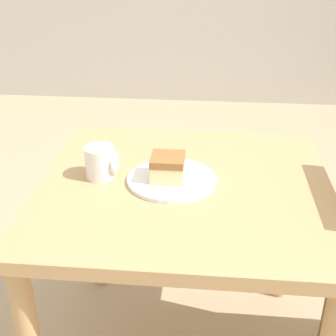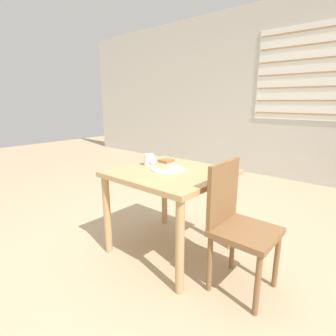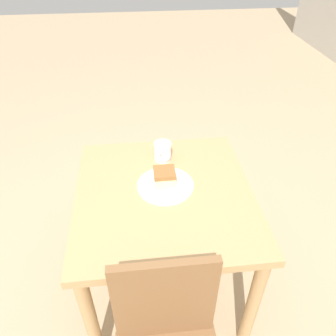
{
  "view_description": "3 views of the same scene",
  "coord_description": "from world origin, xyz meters",
  "px_view_note": "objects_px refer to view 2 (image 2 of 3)",
  "views": [
    {
      "loc": [
        -0.04,
        -1.12,
        1.39
      ],
      "look_at": [
        -0.16,
        0.14,
        0.75
      ],
      "focal_mm": 50.0,
      "sensor_mm": 36.0,
      "label": 1
    },
    {
      "loc": [
        1.22,
        -1.46,
        1.27
      ],
      "look_at": [
        -0.14,
        0.12,
        0.73
      ],
      "focal_mm": 28.0,
      "sensor_mm": 36.0,
      "label": 2
    },
    {
      "loc": [
        1.03,
        0.0,
        1.75
      ],
      "look_at": [
        -0.19,
        0.14,
        0.8
      ],
      "focal_mm": 35.0,
      "sensor_mm": 36.0,
      "label": 3
    }
  ],
  "objects_px": {
    "dining_table_near": "(170,184)",
    "coffee_mug": "(149,160)",
    "plate": "(168,169)",
    "chair_near_window": "(237,222)",
    "cake_slice": "(166,164)"
  },
  "relations": [
    {
      "from": "dining_table_near",
      "to": "coffee_mug",
      "type": "bearing_deg",
      "value": 175.84
    },
    {
      "from": "coffee_mug",
      "to": "plate",
      "type": "bearing_deg",
      "value": -2.39
    },
    {
      "from": "chair_near_window",
      "to": "plate",
      "type": "relative_size",
      "value": 3.24
    },
    {
      "from": "chair_near_window",
      "to": "coffee_mug",
      "type": "bearing_deg",
      "value": 85.5
    },
    {
      "from": "plate",
      "to": "coffee_mug",
      "type": "height_order",
      "value": "coffee_mug"
    },
    {
      "from": "dining_table_near",
      "to": "chair_near_window",
      "type": "xyz_separation_m",
      "value": [
        0.63,
        -0.05,
        -0.13
      ]
    },
    {
      "from": "plate",
      "to": "dining_table_near",
      "type": "bearing_deg",
      "value": -13.58
    },
    {
      "from": "chair_near_window",
      "to": "plate",
      "type": "bearing_deg",
      "value": 84.82
    },
    {
      "from": "chair_near_window",
      "to": "cake_slice",
      "type": "height_order",
      "value": "chair_near_window"
    },
    {
      "from": "dining_table_near",
      "to": "chair_near_window",
      "type": "bearing_deg",
      "value": -4.64
    },
    {
      "from": "cake_slice",
      "to": "coffee_mug",
      "type": "distance_m",
      "value": 0.2
    },
    {
      "from": "chair_near_window",
      "to": "plate",
      "type": "distance_m",
      "value": 0.71
    },
    {
      "from": "dining_table_near",
      "to": "plate",
      "type": "distance_m",
      "value": 0.12
    },
    {
      "from": "dining_table_near",
      "to": "cake_slice",
      "type": "xyz_separation_m",
      "value": [
        -0.05,
        0.01,
        0.16
      ]
    },
    {
      "from": "dining_table_near",
      "to": "plate",
      "type": "height_order",
      "value": "plate"
    }
  ]
}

